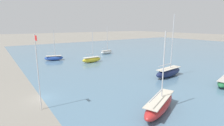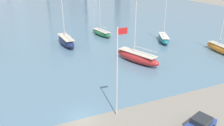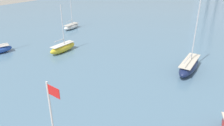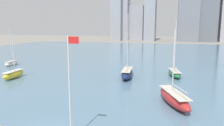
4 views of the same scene
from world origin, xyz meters
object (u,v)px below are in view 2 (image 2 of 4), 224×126
at_px(sailboat_teal, 163,38).
at_px(parked_pickup_blue, 199,126).
at_px(sailboat_green, 101,32).
at_px(sailboat_navy, 66,41).
at_px(sailboat_orange, 220,48).
at_px(flag_pole, 118,71).
at_px(sailboat_red, 137,57).

relative_size(sailboat_teal, parked_pickup_blue, 2.32).
height_order(sailboat_teal, sailboat_green, sailboat_green).
distance_m(sailboat_navy, sailboat_teal, 24.14).
distance_m(sailboat_orange, sailboat_teal, 13.21).
height_order(sailboat_teal, parked_pickup_blue, sailboat_teal).
bearing_deg(sailboat_navy, flag_pole, -95.03).
height_order(sailboat_red, sailboat_navy, sailboat_navy).
relative_size(sailboat_red, sailboat_teal, 0.96).
xyz_separation_m(flag_pole, sailboat_green, (10.71, 34.74, -5.25)).
relative_size(flag_pole, parked_pickup_blue, 2.14).
bearing_deg(sailboat_teal, sailboat_navy, -171.02).
relative_size(sailboat_red, parked_pickup_blue, 2.22).
relative_size(flag_pole, sailboat_orange, 1.08).
bearing_deg(sailboat_navy, sailboat_teal, -21.20).
relative_size(sailboat_orange, parked_pickup_blue, 1.98).
xyz_separation_m(sailboat_navy, sailboat_green, (10.81, 4.86, -0.30)).
distance_m(sailboat_red, sailboat_teal, 15.58).
xyz_separation_m(sailboat_red, parked_pickup_blue, (-3.46, -20.39, -0.22)).
bearing_deg(sailboat_orange, sailboat_navy, 153.88).
relative_size(sailboat_navy, sailboat_orange, 1.43).
xyz_separation_m(flag_pole, sailboat_orange, (30.03, 11.98, -5.16)).
distance_m(sailboat_navy, parked_pickup_blue, 36.90).
relative_size(sailboat_green, parked_pickup_blue, 2.57).
xyz_separation_m(sailboat_orange, sailboat_teal, (-6.92, 11.25, 0.02)).
relative_size(sailboat_red, sailboat_orange, 1.12).
bearing_deg(sailboat_red, flag_pole, -149.32).
distance_m(sailboat_teal, sailboat_green, 16.92).
distance_m(sailboat_orange, sailboat_green, 29.85).
height_order(sailboat_red, sailboat_orange, sailboat_red).
distance_m(sailboat_navy, sailboat_orange, 35.05).
bearing_deg(sailboat_teal, sailboat_red, -119.02).
relative_size(sailboat_orange, sailboat_teal, 0.85).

